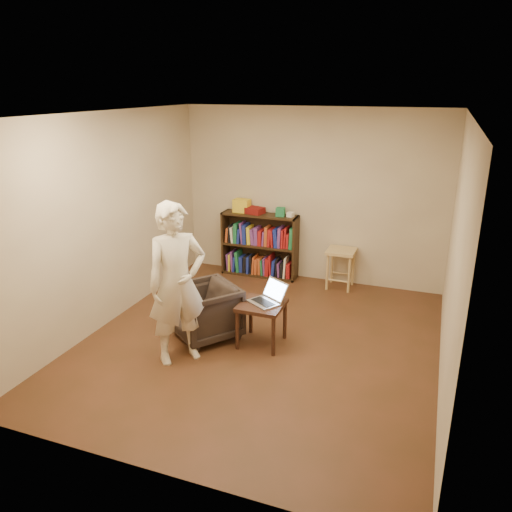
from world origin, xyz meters
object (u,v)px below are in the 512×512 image
(armchair, at_px, (205,312))
(person, at_px, (177,284))
(laptop, at_px, (268,298))
(bookshelf, at_px, (260,248))
(side_table, at_px, (262,310))
(stool, at_px, (341,257))

(armchair, xyz_separation_m, person, (-0.04, -0.55, 0.56))
(laptop, height_order, person, person)
(armchair, bearing_deg, person, -56.52)
(armchair, relative_size, laptop, 1.48)
(bookshelf, relative_size, laptop, 2.45)
(bookshelf, bearing_deg, armchair, -87.39)
(armchair, distance_m, side_table, 0.70)
(person, bearing_deg, side_table, -7.41)
(stool, bearing_deg, side_table, -104.23)
(side_table, xyz_separation_m, laptop, (0.05, 0.07, 0.14))
(side_table, xyz_separation_m, person, (-0.73, -0.62, 0.46))
(laptop, bearing_deg, side_table, -97.60)
(laptop, bearing_deg, person, -106.60)
(armchair, bearing_deg, laptop, 48.46)
(stool, xyz_separation_m, armchair, (-1.20, -2.10, -0.15))
(armchair, bearing_deg, side_table, 43.94)
(bookshelf, relative_size, side_table, 2.35)
(stool, height_order, side_table, stool)
(stool, distance_m, side_table, 2.10)
(stool, xyz_separation_m, side_table, (-0.52, -2.03, -0.05))
(bookshelf, distance_m, armchair, 2.19)
(bookshelf, height_order, side_table, bookshelf)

